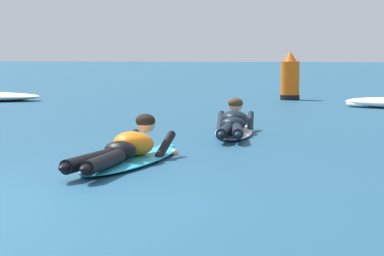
{
  "coord_description": "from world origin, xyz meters",
  "views": [
    {
      "loc": [
        2.73,
        -5.47,
        1.19
      ],
      "look_at": [
        1.41,
        3.86,
        0.23
      ],
      "focal_mm": 71.92,
      "sensor_mm": 36.0,
      "label": 1
    }
  ],
  "objects": [
    {
      "name": "surfer_far",
      "position": [
        1.81,
        5.22,
        0.14
      ],
      "size": [
        0.61,
        2.53,
        0.53
      ],
      "color": "silver",
      "rests_on": "ground"
    },
    {
      "name": "ground_plane",
      "position": [
        0.0,
        10.0,
        0.0
      ],
      "size": [
        120.0,
        120.0,
        0.0
      ],
      "primitive_type": "plane",
      "color": "navy"
    },
    {
      "name": "channel_marker_buoy",
      "position": [
        2.48,
        12.98,
        0.47
      ],
      "size": [
        0.46,
        0.46,
        1.15
      ],
      "color": "#EA5B0F",
      "rests_on": "ground"
    },
    {
      "name": "surfer_near",
      "position": [
        0.96,
        2.29,
        0.13
      ],
      "size": [
        0.94,
        2.61,
        0.54
      ],
      "color": "#2DB2D1",
      "rests_on": "ground"
    }
  ]
}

